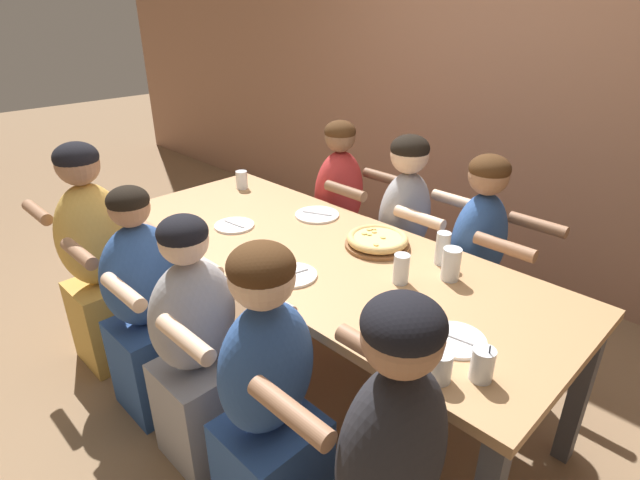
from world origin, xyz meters
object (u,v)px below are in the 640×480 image
(pizza_board_main, at_px, (377,241))
(drinking_glass_a, at_px, (451,266))
(drinking_glass_e, at_px, (401,270))
(diner_near_midright, at_px, (269,407))
(empty_plate_a, at_px, (292,275))
(diner_far_midleft, at_px, (339,222))
(diner_far_midright, at_px, (474,275))
(diner_far_center, at_px, (403,245))
(empty_plate_b, at_px, (234,225))
(drinking_glass_b, at_px, (242,181))
(diner_near_left, at_px, (99,266))
(diner_near_center, at_px, (198,355))
(drinking_glass_c, at_px, (440,368))
(diner_near_midleft, at_px, (148,314))
(empty_plate_c, at_px, (456,340))
(empty_plate_d, at_px, (317,215))
(drinking_glass_d, at_px, (443,248))
(cocktail_glass_blue, at_px, (482,366))

(pizza_board_main, height_order, drinking_glass_a, drinking_glass_a)
(drinking_glass_e, xyz_separation_m, diner_near_midright, (-0.02, -0.70, -0.27))
(empty_plate_a, xyz_separation_m, diner_far_midleft, (-0.61, 0.94, -0.23))
(diner_far_midright, bearing_deg, diner_far_center, -90.00)
(empty_plate_a, xyz_separation_m, empty_plate_b, (-0.60, 0.13, 0.00))
(drinking_glass_e, bearing_deg, drinking_glass_a, 52.86)
(empty_plate_b, bearing_deg, diner_far_center, 58.43)
(empty_plate_b, height_order, drinking_glass_b, drinking_glass_b)
(diner_far_midright, bearing_deg, drinking_glass_e, -0.23)
(diner_near_left, bearing_deg, diner_near_center, -90.00)
(drinking_glass_a, distance_m, drinking_glass_b, 1.52)
(drinking_glass_c, bearing_deg, pizza_board_main, 140.99)
(diner_far_midleft, height_order, diner_near_midleft, diner_far_midleft)
(pizza_board_main, bearing_deg, diner_near_center, -102.12)
(empty_plate_b, height_order, diner_near_left, diner_near_left)
(empty_plate_b, xyz_separation_m, diner_near_midright, (0.93, -0.55, -0.22))
(empty_plate_c, bearing_deg, empty_plate_d, 158.68)
(drinking_glass_e, relative_size, diner_near_midright, 0.11)
(empty_plate_b, relative_size, diner_far_midleft, 0.17)
(drinking_glass_d, bearing_deg, empty_plate_b, -156.99)
(diner_near_midright, bearing_deg, diner_far_midright, -0.89)
(pizza_board_main, xyz_separation_m, diner_near_midright, (0.26, -0.89, -0.24))
(drinking_glass_b, bearing_deg, cocktail_glass_blue, -15.39)
(empty_plate_a, height_order, empty_plate_c, same)
(drinking_glass_c, xyz_separation_m, diner_near_midleft, (-1.34, -0.31, -0.30))
(diner_near_midright, bearing_deg, empty_plate_b, 59.35)
(diner_near_center, bearing_deg, empty_plate_c, -58.59)
(drinking_glass_a, xyz_separation_m, drinking_glass_e, (-0.13, -0.17, -0.01))
(empty_plate_a, distance_m, drinking_glass_d, 0.67)
(empty_plate_a, bearing_deg, diner_near_center, -105.85)
(empty_plate_d, relative_size, drinking_glass_a, 1.69)
(drinking_glass_a, height_order, diner_near_left, diner_near_left)
(cocktail_glass_blue, xyz_separation_m, diner_far_center, (-0.98, 0.95, -0.26))
(diner_near_center, distance_m, diner_near_midleft, 0.43)
(drinking_glass_d, distance_m, diner_far_midright, 0.49)
(drinking_glass_d, xyz_separation_m, diner_near_midleft, (-0.92, -0.97, -0.33))
(diner_near_midleft, height_order, diner_near_midright, diner_near_midright)
(empty_plate_b, bearing_deg, empty_plate_c, -1.53)
(cocktail_glass_blue, xyz_separation_m, drinking_glass_c, (-0.09, -0.09, -0.00))
(empty_plate_a, bearing_deg, diner_near_midleft, -142.46)
(diner_near_center, relative_size, diner_near_midright, 0.96)
(empty_plate_d, xyz_separation_m, diner_far_center, (0.30, 0.40, -0.22))
(empty_plate_d, bearing_deg, pizza_board_main, -7.47)
(drinking_glass_c, bearing_deg, drinking_glass_e, 138.35)
(empty_plate_d, relative_size, diner_near_center, 0.21)
(drinking_glass_e, bearing_deg, diner_near_midleft, -141.95)
(empty_plate_a, relative_size, empty_plate_c, 1.01)
(drinking_glass_c, bearing_deg, drinking_glass_d, 122.27)
(drinking_glass_e, height_order, diner_near_center, diner_near_center)
(drinking_glass_b, height_order, diner_near_left, diner_near_left)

